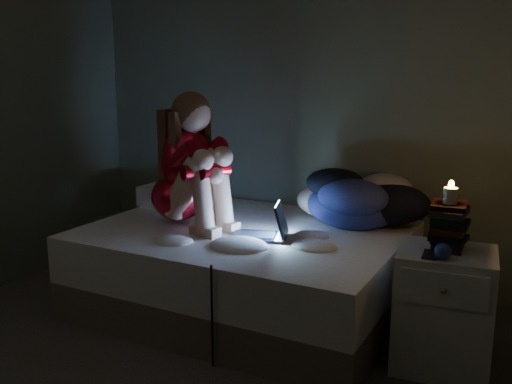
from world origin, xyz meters
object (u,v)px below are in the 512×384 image
Objects in this scene: laptop at (258,219)px; phone at (428,254)px; nightstand at (443,309)px; candle at (450,195)px; woman at (178,158)px; bed at (245,268)px.

laptop is 2.32× the size of phone.
nightstand is (1.09, -0.04, -0.33)m from laptop.
candle is (-0.01, 0.04, 0.59)m from nightstand.
woman is at bearing 173.10° from phone.
laptop reaches higher than bed.
woman is 1.82m from nightstand.
candle is at bearing 102.62° from nightstand.
phone is at bearing 6.83° from woman.
woman is 2.65× the size of laptop.
bed is 24.11× the size of candle.
laptop is at bearing 9.02° from woman.
phone is at bearing -26.74° from laptop.
woman is (-0.44, -0.09, 0.70)m from bed.
nightstand is (1.26, -0.18, 0.05)m from bed.
candle is (1.69, -0.06, -0.06)m from woman.
bed is at bearing 165.34° from nightstand.
laptop is (0.61, -0.05, -0.32)m from woman.
bed is 5.94× the size of laptop.
laptop is 4.06× the size of candle.
woman reaches higher than bed.
phone is (-0.08, -0.11, 0.32)m from nightstand.
nightstand is at bearing 10.88° from woman.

